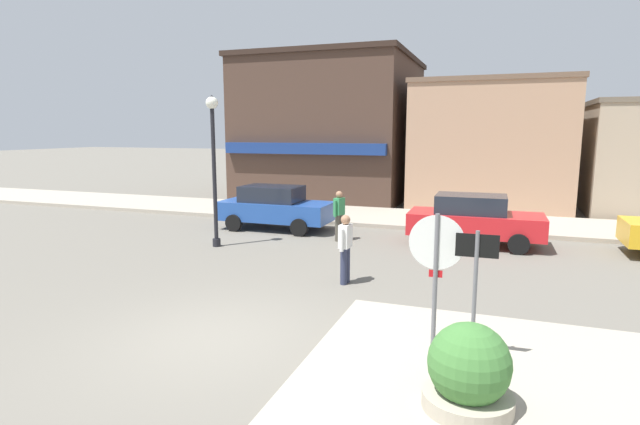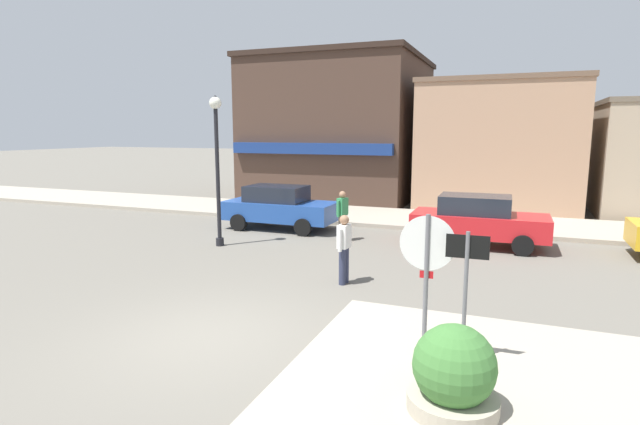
{
  "view_description": "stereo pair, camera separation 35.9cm",
  "coord_description": "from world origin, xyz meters",
  "px_view_note": "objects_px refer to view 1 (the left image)",
  "views": [
    {
      "loc": [
        4.37,
        -6.96,
        3.5
      ],
      "look_at": [
        0.24,
        4.5,
        1.5
      ],
      "focal_mm": 28.0,
      "sensor_mm": 36.0,
      "label": 1
    },
    {
      "loc": [
        4.7,
        -6.83,
        3.5
      ],
      "look_at": [
        0.24,
        4.5,
        1.5
      ],
      "focal_mm": 28.0,
      "sensor_mm": 36.0,
      "label": 2
    }
  ],
  "objects_px": {
    "parked_car_nearest": "(275,207)",
    "pedestrian_crossing_near": "(339,214)",
    "stop_sign": "(436,266)",
    "pedestrian_crossing_far": "(345,247)",
    "planter": "(468,376)",
    "one_way_sign": "(475,283)",
    "parked_car_second": "(474,219)",
    "lamp_post": "(213,149)"
  },
  "relations": [
    {
      "from": "stop_sign",
      "to": "parked_car_second",
      "type": "height_order",
      "value": "stop_sign"
    },
    {
      "from": "lamp_post",
      "to": "parked_car_nearest",
      "type": "bearing_deg",
      "value": 79.97
    },
    {
      "from": "parked_car_nearest",
      "to": "pedestrian_crossing_near",
      "type": "xyz_separation_m",
      "value": [
        2.74,
        -1.05,
        0.06
      ]
    },
    {
      "from": "planter",
      "to": "pedestrian_crossing_far",
      "type": "distance_m",
      "value": 5.66
    },
    {
      "from": "lamp_post",
      "to": "planter",
      "type": "bearing_deg",
      "value": -42.04
    },
    {
      "from": "planter",
      "to": "pedestrian_crossing_far",
      "type": "relative_size",
      "value": 0.76
    },
    {
      "from": "stop_sign",
      "to": "parked_car_second",
      "type": "xyz_separation_m",
      "value": [
        0.16,
        8.47,
        -0.71
      ]
    },
    {
      "from": "planter",
      "to": "pedestrian_crossing_near",
      "type": "distance_m",
      "value": 10.15
    },
    {
      "from": "parked_car_nearest",
      "to": "pedestrian_crossing_far",
      "type": "height_order",
      "value": "pedestrian_crossing_far"
    },
    {
      "from": "pedestrian_crossing_near",
      "to": "planter",
      "type": "bearing_deg",
      "value": -63.48
    },
    {
      "from": "pedestrian_crossing_far",
      "to": "planter",
      "type": "bearing_deg",
      "value": -57.76
    },
    {
      "from": "parked_car_second",
      "to": "pedestrian_crossing_near",
      "type": "bearing_deg",
      "value": -168.44
    },
    {
      "from": "pedestrian_crossing_near",
      "to": "pedestrian_crossing_far",
      "type": "relative_size",
      "value": 1.0
    },
    {
      "from": "parked_car_nearest",
      "to": "parked_car_second",
      "type": "height_order",
      "value": "same"
    },
    {
      "from": "one_way_sign",
      "to": "parked_car_second",
      "type": "xyz_separation_m",
      "value": [
        -0.41,
        8.55,
        -0.52
      ]
    },
    {
      "from": "parked_car_nearest",
      "to": "pedestrian_crossing_far",
      "type": "xyz_separation_m",
      "value": [
        4.26,
        -5.34,
        0.06
      ]
    },
    {
      "from": "parked_car_second",
      "to": "pedestrian_crossing_far",
      "type": "height_order",
      "value": "pedestrian_crossing_far"
    },
    {
      "from": "stop_sign",
      "to": "one_way_sign",
      "type": "relative_size",
      "value": 1.1
    },
    {
      "from": "planter",
      "to": "one_way_sign",
      "type": "bearing_deg",
      "value": 90.94
    },
    {
      "from": "stop_sign",
      "to": "parked_car_nearest",
      "type": "height_order",
      "value": "stop_sign"
    },
    {
      "from": "lamp_post",
      "to": "parked_car_nearest",
      "type": "height_order",
      "value": "lamp_post"
    },
    {
      "from": "planter",
      "to": "parked_car_nearest",
      "type": "bearing_deg",
      "value": 125.68
    },
    {
      "from": "one_way_sign",
      "to": "parked_car_second",
      "type": "bearing_deg",
      "value": 92.77
    },
    {
      "from": "pedestrian_crossing_near",
      "to": "parked_car_second",
      "type": "bearing_deg",
      "value": 11.56
    },
    {
      "from": "stop_sign",
      "to": "pedestrian_crossing_near",
      "type": "distance_m",
      "value": 8.61
    },
    {
      "from": "planter",
      "to": "pedestrian_crossing_near",
      "type": "xyz_separation_m",
      "value": [
        -4.53,
        9.07,
        0.31
      ]
    },
    {
      "from": "lamp_post",
      "to": "pedestrian_crossing_far",
      "type": "bearing_deg",
      "value": -25.26
    },
    {
      "from": "one_way_sign",
      "to": "pedestrian_crossing_far",
      "type": "bearing_deg",
      "value": 131.2
    },
    {
      "from": "lamp_post",
      "to": "parked_car_nearest",
      "type": "xyz_separation_m",
      "value": [
        0.54,
        3.08,
        -2.15
      ]
    },
    {
      "from": "parked_car_nearest",
      "to": "one_way_sign",
      "type": "bearing_deg",
      "value": -50.4
    },
    {
      "from": "lamp_post",
      "to": "parked_car_second",
      "type": "xyz_separation_m",
      "value": [
        7.38,
        2.86,
        -2.15
      ]
    },
    {
      "from": "one_way_sign",
      "to": "planter",
      "type": "distance_m",
      "value": 1.57
    },
    {
      "from": "stop_sign",
      "to": "parked_car_nearest",
      "type": "distance_m",
      "value": 10.98
    },
    {
      "from": "lamp_post",
      "to": "one_way_sign",
      "type": "bearing_deg",
      "value": -36.1
    },
    {
      "from": "stop_sign",
      "to": "lamp_post",
      "type": "xyz_separation_m",
      "value": [
        -7.22,
        5.61,
        1.44
      ]
    },
    {
      "from": "parked_car_nearest",
      "to": "pedestrian_crossing_near",
      "type": "bearing_deg",
      "value": -20.99
    },
    {
      "from": "one_way_sign",
      "to": "lamp_post",
      "type": "height_order",
      "value": "lamp_post"
    },
    {
      "from": "pedestrian_crossing_near",
      "to": "pedestrian_crossing_far",
      "type": "distance_m",
      "value": 4.55
    },
    {
      "from": "pedestrian_crossing_far",
      "to": "lamp_post",
      "type": "bearing_deg",
      "value": 154.74
    },
    {
      "from": "one_way_sign",
      "to": "planter",
      "type": "relative_size",
      "value": 1.71
    },
    {
      "from": "pedestrian_crossing_far",
      "to": "pedestrian_crossing_near",
      "type": "bearing_deg",
      "value": 109.42
    },
    {
      "from": "stop_sign",
      "to": "planter",
      "type": "xyz_separation_m",
      "value": [
        0.6,
        -1.44,
        -0.96
      ]
    }
  ]
}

